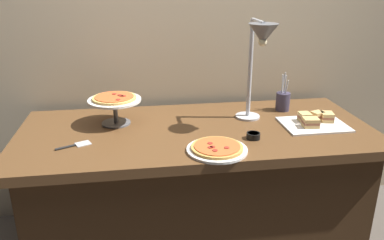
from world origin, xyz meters
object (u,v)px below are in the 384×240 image
Objects in this scene: pizza_plate_front at (217,149)px; pizza_plate_center at (115,102)px; sandwich_platter at (314,121)px; serving_spatula at (75,145)px; sauce_cup_near at (253,135)px; heat_lamp at (260,45)px; utensil_holder at (283,101)px.

pizza_plate_center is (-0.48, 0.43, 0.12)m from pizza_plate_front.
sandwich_platter is at bearing 22.89° from pizza_plate_front.
serving_spatula is at bearing -124.35° from pizza_plate_center.
sandwich_platter is 2.04× the size of serving_spatula.
pizza_plate_center reaches higher than pizza_plate_front.
sauce_cup_near reaches higher than serving_spatula.
sauce_cup_near is (-0.06, -0.16, -0.42)m from heat_lamp.
serving_spatula is at bearing -172.83° from heat_lamp.
pizza_plate_front is 4.13× the size of sauce_cup_near.
heat_lamp is at bearing 69.60° from sauce_cup_near.
sauce_cup_near is 0.30× the size of utensil_holder.
utensil_holder is (0.52, 0.52, 0.05)m from pizza_plate_front.
pizza_plate_front is 0.65m from sandwich_platter.
sandwich_platter is 4.94× the size of sauce_cup_near.
heat_lamp reaches higher than sauce_cup_near.
heat_lamp is 8.11× the size of sauce_cup_near.
pizza_plate_center reaches higher than sauce_cup_near.
pizza_plate_center is 0.36m from serving_spatula.
utensil_holder is at bearing 52.66° from sauce_cup_near.
utensil_holder is (0.25, 0.24, -0.38)m from heat_lamp.
pizza_plate_front is 0.73m from utensil_holder.
sauce_cup_near is 0.50m from utensil_holder.
sauce_cup_near is 0.41× the size of serving_spatula.
utensil_holder is (1.00, 0.08, -0.07)m from pizza_plate_center.
utensil_holder is at bearing 44.39° from heat_lamp.
pizza_plate_center is 1.10m from sandwich_platter.
utensil_holder reaches higher than sandwich_platter.
pizza_plate_front is at bearing -157.11° from sandwich_platter.
sauce_cup_near is 0.88m from serving_spatula.
pizza_plate_center is at bearing -175.25° from utensil_holder.
serving_spatula is (-1.19, -0.36, -0.06)m from utensil_holder.
serving_spatula is at bearing -175.71° from sandwich_platter.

